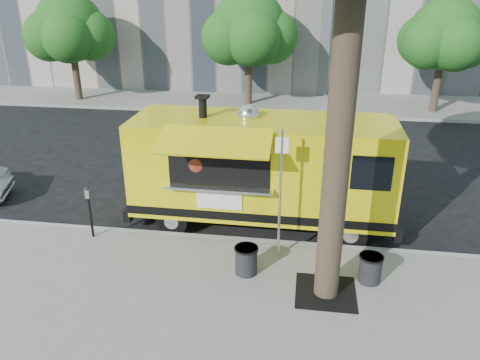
# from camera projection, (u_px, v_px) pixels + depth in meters

# --- Properties ---
(ground) EXTENTS (120.00, 120.00, 0.00)m
(ground) POSITION_uv_depth(u_px,v_px,m) (223.00, 224.00, 12.36)
(ground) COLOR black
(ground) RESTS_ON ground
(sidewalk) EXTENTS (60.00, 6.00, 0.15)m
(sidewalk) POSITION_uv_depth(u_px,v_px,m) (185.00, 322.00, 8.69)
(sidewalk) COLOR gray
(sidewalk) RESTS_ON ground
(curb) EXTENTS (60.00, 0.14, 0.16)m
(curb) POSITION_uv_depth(u_px,v_px,m) (217.00, 239.00, 11.49)
(curb) COLOR #999993
(curb) RESTS_ON ground
(far_sidewalk) EXTENTS (60.00, 5.00, 0.15)m
(far_sidewalk) POSITION_uv_depth(u_px,v_px,m) (269.00, 102.00, 24.62)
(far_sidewalk) COLOR gray
(far_sidewalk) RESTS_ON ground
(tree_well) EXTENTS (1.20, 1.20, 0.02)m
(tree_well) POSITION_uv_depth(u_px,v_px,m) (326.00, 292.00, 9.40)
(tree_well) COLOR black
(tree_well) RESTS_ON sidewalk
(far_tree_a) EXTENTS (3.42, 3.42, 5.36)m
(far_tree_a) POSITION_uv_depth(u_px,v_px,m) (70.00, 28.00, 23.42)
(far_tree_a) COLOR #33261C
(far_tree_a) RESTS_ON far_sidewalk
(far_tree_b) EXTENTS (3.60, 3.60, 5.50)m
(far_tree_b) POSITION_uv_depth(u_px,v_px,m) (249.00, 28.00, 22.55)
(far_tree_b) COLOR #33261C
(far_tree_b) RESTS_ON far_sidewalk
(far_tree_c) EXTENTS (3.24, 3.24, 5.21)m
(far_tree_c) POSITION_uv_depth(u_px,v_px,m) (445.00, 34.00, 21.12)
(far_tree_c) COLOR #33261C
(far_tree_c) RESTS_ON far_sidewalk
(sign_post) EXTENTS (0.28, 0.06, 3.00)m
(sign_post) POSITION_uv_depth(u_px,v_px,m) (280.00, 187.00, 10.02)
(sign_post) COLOR silver
(sign_post) RESTS_ON sidewalk
(parking_meter) EXTENTS (0.11, 0.11, 1.33)m
(parking_meter) POSITION_uv_depth(u_px,v_px,m) (89.00, 206.00, 11.15)
(parking_meter) COLOR black
(parking_meter) RESTS_ON sidewalk
(food_truck) EXTENTS (6.81, 3.15, 3.35)m
(food_truck) POSITION_uv_depth(u_px,v_px,m) (261.00, 168.00, 11.77)
(food_truck) COLOR yellow
(food_truck) RESTS_ON ground
(trash_bin_left) EXTENTS (0.52, 0.52, 0.62)m
(trash_bin_left) POSITION_uv_depth(u_px,v_px,m) (246.00, 259.00, 9.93)
(trash_bin_left) COLOR black
(trash_bin_left) RESTS_ON sidewalk
(trash_bin_right) EXTENTS (0.50, 0.50, 0.60)m
(trash_bin_right) POSITION_uv_depth(u_px,v_px,m) (370.00, 268.00, 9.65)
(trash_bin_right) COLOR black
(trash_bin_right) RESTS_ON sidewalk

